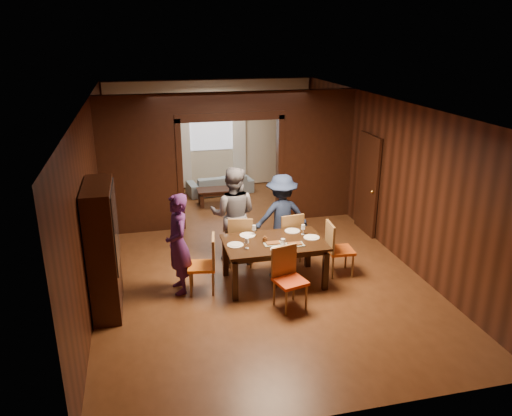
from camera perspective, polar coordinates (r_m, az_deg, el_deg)
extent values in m
plane|color=#593119|center=(9.77, -1.04, -5.08)|extent=(9.00, 9.00, 0.00)
cube|color=silver|center=(8.96, -1.16, 12.03)|extent=(5.50, 9.00, 0.02)
cube|color=black|center=(13.57, -5.18, 8.36)|extent=(5.50, 0.02, 2.90)
cube|color=black|center=(9.11, -18.25, 1.81)|extent=(0.02, 9.00, 2.90)
cube|color=black|center=(10.18, 14.25, 4.02)|extent=(0.02, 9.00, 2.90)
cube|color=black|center=(10.68, -13.11, 3.44)|extent=(1.65, 0.15, 2.40)
cube|color=black|center=(11.33, 6.76, 4.75)|extent=(1.65, 0.15, 2.40)
cube|color=black|center=(10.55, -3.03, 11.79)|extent=(5.50, 0.15, 0.50)
cube|color=beige|center=(13.54, -5.16, 8.34)|extent=(5.40, 0.04, 2.85)
imported|color=#441D56|center=(8.16, -8.90, -4.08)|extent=(0.48, 0.66, 1.68)
imported|color=slate|center=(9.14, -2.61, -0.77)|extent=(1.06, 0.94, 1.80)
imported|color=#1B2845|center=(9.35, 2.94, -0.93)|extent=(1.04, 0.60, 1.61)
imported|color=#8AA2B4|center=(13.25, -4.14, 2.76)|extent=(1.78, 0.88, 0.50)
imported|color=black|center=(8.41, 2.69, -3.39)|extent=(0.32, 0.32, 0.08)
cube|color=black|center=(8.52, 2.07, -6.18)|extent=(1.68, 1.05, 0.76)
cube|color=black|center=(12.38, -4.84, 1.28)|extent=(0.80, 0.50, 0.40)
cube|color=black|center=(7.84, -17.06, -4.46)|extent=(0.40, 1.20, 2.00)
cube|color=black|center=(10.69, 12.63, 2.66)|extent=(0.06, 0.90, 2.10)
cube|color=silver|center=(13.47, -5.17, 9.36)|extent=(1.20, 0.03, 1.30)
cube|color=white|center=(13.43, -8.28, 7.25)|extent=(0.35, 0.06, 2.40)
cube|color=white|center=(13.64, -1.95, 7.63)|extent=(0.35, 0.06, 2.40)
cylinder|color=silver|center=(8.21, -2.38, -4.23)|extent=(0.27, 0.27, 0.01)
cylinder|color=white|center=(8.58, -0.98, -3.13)|extent=(0.27, 0.27, 0.01)
cylinder|color=silver|center=(8.78, 4.18, -2.63)|extent=(0.27, 0.27, 0.01)
cylinder|color=white|center=(8.54, 6.37, -3.36)|extent=(0.27, 0.27, 0.01)
cylinder|color=white|center=(8.05, 2.62, -4.73)|extent=(0.27, 0.27, 0.01)
cube|color=gray|center=(8.23, 1.95, -4.06)|extent=(0.30, 0.20, 0.04)
cube|color=gray|center=(8.23, 4.46, -4.14)|extent=(0.30, 0.20, 0.04)
cylinder|color=silver|center=(8.13, 3.09, -3.99)|extent=(0.07, 0.07, 0.14)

